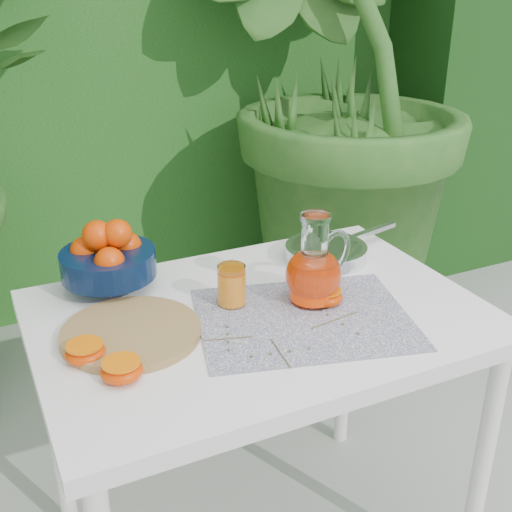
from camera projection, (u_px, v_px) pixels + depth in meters
name	position (u px, v px, depth m)	size (l,w,h in m)	color
hedge_backdrop	(51.00, 32.00, 2.92)	(8.00, 1.65, 2.50)	#1D4F16
potted_plant_right	(324.00, 76.00, 2.56)	(2.13, 2.13, 2.13)	#275D1F
white_table	(260.00, 342.00, 1.49)	(1.00, 0.70, 0.75)	white
placemat	(304.00, 318.00, 1.42)	(0.46, 0.36, 0.00)	#0B0E40
cutting_board	(131.00, 332.00, 1.35)	(0.30, 0.30, 0.02)	olive
fruit_bowl	(108.00, 257.00, 1.53)	(0.26, 0.26, 0.18)	black
juice_pitcher	(314.00, 272.00, 1.46)	(0.20, 0.16, 0.21)	white
juice_tumbler	(232.00, 286.00, 1.46)	(0.08, 0.08, 0.10)	white
saute_pan	(327.00, 251.00, 1.71)	(0.40, 0.26, 0.04)	silver
orange_halves	(186.00, 337.00, 1.32)	(0.65, 0.19, 0.04)	red
thyme_sprigs	(285.00, 335.00, 1.35)	(0.36, 0.20, 0.01)	brown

